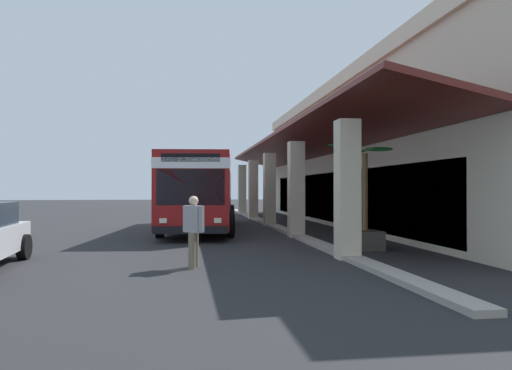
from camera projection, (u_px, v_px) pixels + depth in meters
The scene contains 6 objects.
ground at pixel (329, 222), 26.85m from camera, with size 120.00×120.00×0.00m, color #262628.
curb_strip at pixel (271, 224), 23.83m from camera, with size 34.68×0.50×0.12m, color #9E998E.
plaza_building at pixel (453, 156), 25.25m from camera, with size 29.20×17.02×7.05m.
transit_bus at pixel (201, 188), 21.56m from camera, with size 11.40×3.63×3.34m.
pedestrian at pixel (194, 228), 11.01m from camera, with size 0.57×0.48×1.62m.
potted_palm at pixel (365, 226), 14.30m from camera, with size 1.68×1.90×3.16m.
Camera 1 is at (26.01, 0.16, 1.77)m, focal length 34.23 mm.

